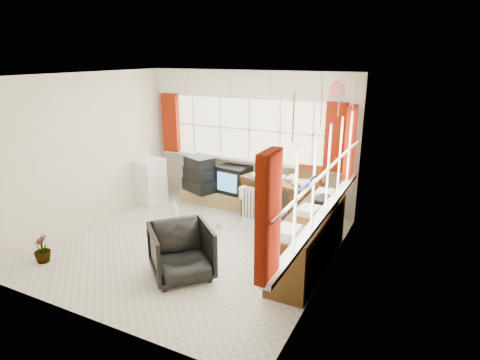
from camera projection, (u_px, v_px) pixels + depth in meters
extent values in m
plane|color=beige|center=(193.00, 245.00, 6.07)|extent=(4.00, 4.00, 0.00)
plane|color=beige|center=(250.00, 140.00, 7.41)|extent=(4.00, 0.00, 4.00)
plane|color=beige|center=(80.00, 214.00, 3.99)|extent=(4.00, 0.00, 4.00)
plane|color=beige|center=(87.00, 151.00, 6.55)|extent=(0.00, 4.00, 4.00)
plane|color=beige|center=(330.00, 185.00, 4.85)|extent=(0.00, 4.00, 4.00)
plane|color=white|center=(187.00, 75.00, 5.32)|extent=(4.00, 4.00, 0.00)
plane|color=#FFF5C9|center=(250.00, 129.00, 7.33)|extent=(3.60, 0.00, 3.60)
cube|color=white|center=(248.00, 161.00, 7.47)|extent=(3.70, 0.12, 0.05)
cube|color=white|center=(194.00, 125.00, 7.83)|extent=(0.03, 0.02, 1.10)
cube|color=white|center=(221.00, 127.00, 7.57)|extent=(0.03, 0.02, 1.10)
cube|color=white|center=(249.00, 129.00, 7.32)|extent=(0.03, 0.02, 1.10)
cube|color=white|center=(280.00, 132.00, 7.06)|extent=(0.03, 0.02, 1.10)
cube|color=white|center=(313.00, 135.00, 6.81)|extent=(0.03, 0.02, 1.10)
plane|color=#FFF5C9|center=(329.00, 169.00, 4.80)|extent=(0.00, 3.60, 3.60)
cube|color=white|center=(323.00, 214.00, 4.99)|extent=(0.12, 3.70, 0.05)
cube|color=white|center=(295.00, 200.00, 3.78)|extent=(0.02, 0.03, 1.10)
cube|color=white|center=(314.00, 183.00, 4.29)|extent=(0.02, 0.03, 1.10)
cube|color=white|center=(328.00, 169.00, 4.80)|extent=(0.02, 0.03, 1.10)
cube|color=white|center=(340.00, 158.00, 5.31)|extent=(0.02, 0.03, 1.10)
cube|color=white|center=(349.00, 149.00, 5.83)|extent=(0.02, 0.03, 1.10)
cube|color=maroon|center=(171.00, 123.00, 7.98)|extent=(0.35, 0.10, 1.15)
cube|color=maroon|center=(336.00, 138.00, 6.58)|extent=(0.35, 0.10, 1.15)
cube|color=maroon|center=(350.00, 143.00, 6.20)|extent=(0.10, 0.35, 1.15)
cube|color=maroon|center=(268.00, 217.00, 3.38)|extent=(0.10, 0.35, 1.15)
cube|color=silver|center=(249.00, 85.00, 7.07)|extent=(3.95, 0.08, 0.48)
cube|color=silver|center=(332.00, 102.00, 4.56)|extent=(0.08, 3.95, 0.48)
cube|color=#462C10|center=(281.00, 181.00, 6.77)|extent=(1.42, 0.94, 0.06)
cube|color=#462C10|center=(257.00, 195.00, 7.19)|extent=(0.43, 0.64, 0.69)
cube|color=#462C10|center=(306.00, 209.00, 6.57)|extent=(0.43, 0.64, 0.69)
cube|color=white|center=(281.00, 179.00, 6.76)|extent=(0.29, 0.34, 0.02)
cube|color=white|center=(281.00, 178.00, 6.76)|extent=(0.29, 0.34, 0.02)
cube|color=white|center=(281.00, 178.00, 6.76)|extent=(0.29, 0.34, 0.02)
cube|color=white|center=(281.00, 178.00, 6.75)|extent=(0.29, 0.34, 0.02)
cube|color=white|center=(281.00, 178.00, 6.75)|extent=(0.29, 0.34, 0.02)
cube|color=white|center=(281.00, 177.00, 6.75)|extent=(0.29, 0.34, 0.02)
cube|color=white|center=(281.00, 177.00, 6.75)|extent=(0.29, 0.34, 0.02)
cylinder|color=yellow|center=(274.00, 174.00, 7.03)|extent=(0.11, 0.11, 0.02)
cylinder|color=yellow|center=(274.00, 162.00, 6.96)|extent=(0.03, 0.03, 0.41)
cone|color=yellow|center=(274.00, 153.00, 6.91)|extent=(0.20, 0.18, 0.17)
cube|color=black|center=(304.00, 227.00, 6.68)|extent=(0.46, 0.46, 0.04)
cylinder|color=silver|center=(304.00, 214.00, 6.61)|extent=(0.06, 0.06, 0.50)
cube|color=#462C10|center=(305.00, 200.00, 6.53)|extent=(0.45, 0.43, 0.06)
cube|color=#462C10|center=(309.00, 181.00, 6.64)|extent=(0.38, 0.08, 0.48)
cube|color=maroon|center=(309.00, 179.00, 6.63)|extent=(0.42, 0.09, 0.50)
imported|color=black|center=(181.00, 252.00, 5.13)|extent=(1.07, 1.07, 0.70)
cube|color=white|center=(254.00, 221.00, 6.85)|extent=(0.43, 0.21, 0.08)
cube|color=white|center=(245.00, 202.00, 6.85)|extent=(0.04, 0.13, 0.54)
cube|color=white|center=(248.00, 202.00, 6.82)|extent=(0.04, 0.13, 0.54)
cube|color=white|center=(251.00, 203.00, 6.79)|extent=(0.04, 0.13, 0.54)
cube|color=white|center=(254.00, 204.00, 6.76)|extent=(0.04, 0.13, 0.54)
cube|color=white|center=(257.00, 205.00, 6.72)|extent=(0.04, 0.13, 0.54)
cube|color=white|center=(261.00, 205.00, 6.69)|extent=(0.04, 0.13, 0.54)
cube|color=white|center=(264.00, 206.00, 6.66)|extent=(0.04, 0.13, 0.54)
cube|color=#462C10|center=(309.00, 240.00, 5.40)|extent=(0.50, 2.00, 0.75)
cube|color=white|center=(288.00, 233.00, 4.60)|extent=(0.24, 0.32, 0.10)
cube|color=white|center=(309.00, 210.00, 5.28)|extent=(0.24, 0.32, 0.10)
cube|color=white|center=(325.00, 192.00, 5.96)|extent=(0.24, 0.32, 0.10)
cube|color=black|center=(325.00, 201.00, 5.58)|extent=(0.31, 0.37, 0.11)
cube|color=#997B4C|center=(218.00, 197.00, 7.74)|extent=(1.40, 0.50, 0.25)
cube|color=black|center=(235.00, 179.00, 7.59)|extent=(0.63, 0.58, 0.51)
cube|color=#4E98DE|center=(227.00, 182.00, 7.38)|extent=(0.43, 0.08, 0.35)
cube|color=black|center=(200.00, 185.00, 7.70)|extent=(0.75, 0.62, 0.24)
cube|color=black|center=(200.00, 173.00, 7.63)|extent=(0.69, 0.58, 0.22)
cube|color=black|center=(199.00, 162.00, 7.56)|extent=(0.63, 0.54, 0.21)
cube|color=white|center=(149.00, 180.00, 7.76)|extent=(0.57, 0.57, 0.85)
cube|color=silver|center=(147.00, 180.00, 7.40)|extent=(0.02, 0.02, 0.45)
imported|color=white|center=(175.00, 208.00, 7.17)|extent=(0.13, 0.13, 0.27)
imported|color=#94DCD1|center=(220.00, 224.00, 6.61)|extent=(0.10, 0.11, 0.17)
imported|color=black|center=(42.00, 249.00, 5.53)|extent=(0.29, 0.29, 0.40)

